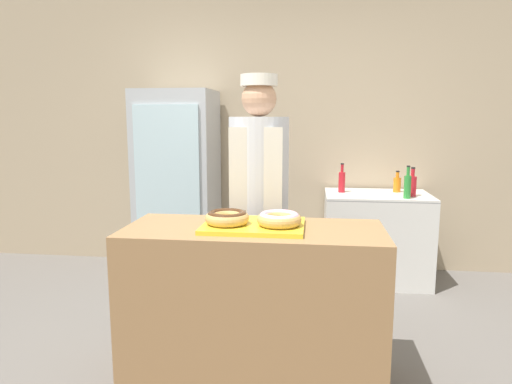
{
  "coord_description": "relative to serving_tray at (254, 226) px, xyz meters",
  "views": [
    {
      "loc": [
        0.31,
        -2.38,
        1.46
      ],
      "look_at": [
        0.0,
        0.1,
        1.06
      ],
      "focal_mm": 32.0,
      "sensor_mm": 36.0,
      "label": 1
    }
  ],
  "objects": [
    {
      "name": "brownie_back_right",
      "position": [
        0.11,
        0.15,
        0.03
      ],
      "size": [
        0.07,
        0.07,
        0.03
      ],
      "color": "#382111",
      "rests_on": "serving_tray"
    },
    {
      "name": "chest_freezer",
      "position": [
        0.89,
        1.75,
        -0.49
      ],
      "size": [
        0.92,
        0.63,
        0.8
      ],
      "color": "silver",
      "rests_on": "ground_plane"
    },
    {
      "name": "ground_plane",
      "position": [
        0.0,
        0.0,
        -0.9
      ],
      "size": [
        14.0,
        14.0,
        0.0
      ],
      "primitive_type": "plane",
      "color": "#66605B"
    },
    {
      "name": "beverage_fridge",
      "position": [
        -0.95,
        1.75,
        -0.03
      ],
      "size": [
        0.7,
        0.63,
        1.72
      ],
      "color": "#ADB2B7",
      "rests_on": "ground_plane"
    },
    {
      "name": "bottle_red",
      "position": [
        1.16,
        1.65,
        0.0
      ],
      "size": [
        0.07,
        0.07,
        0.25
      ],
      "color": "red",
      "rests_on": "chest_freezer"
    },
    {
      "name": "bottle_red_b",
      "position": [
        0.57,
        1.8,
        0.01
      ],
      "size": [
        0.06,
        0.06,
        0.26
      ],
      "color": "red",
      "rests_on": "chest_freezer"
    },
    {
      "name": "wall_back",
      "position": [
        0.0,
        2.13,
        0.45
      ],
      "size": [
        8.0,
        0.06,
        2.7
      ],
      "color": "tan",
      "rests_on": "ground_plane"
    },
    {
      "name": "brownie_back_left",
      "position": [
        -0.11,
        0.15,
        0.03
      ],
      "size": [
        0.07,
        0.07,
        0.03
      ],
      "color": "#382111",
      "rests_on": "serving_tray"
    },
    {
      "name": "bottle_green",
      "position": [
        1.1,
        1.53,
        0.01
      ],
      "size": [
        0.06,
        0.06,
        0.28
      ],
      "color": "#2D8C38",
      "rests_on": "chest_freezer"
    },
    {
      "name": "donut_light_glaze",
      "position": [
        0.14,
        -0.03,
        0.05
      ],
      "size": [
        0.24,
        0.24,
        0.07
      ],
      "color": "tan",
      "rests_on": "serving_tray"
    },
    {
      "name": "donut_chocolate_glaze",
      "position": [
        -0.14,
        -0.03,
        0.05
      ],
      "size": [
        0.24,
        0.24,
        0.07
      ],
      "color": "tan",
      "rests_on": "serving_tray"
    },
    {
      "name": "bottle_orange",
      "position": [
        1.08,
        1.87,
        -0.02
      ],
      "size": [
        0.07,
        0.07,
        0.2
      ],
      "color": "orange",
      "rests_on": "chest_freezer"
    },
    {
      "name": "baker_person",
      "position": [
        -0.04,
        0.6,
        0.02
      ],
      "size": [
        0.39,
        0.39,
        1.75
      ],
      "color": "#4C4C51",
      "rests_on": "ground_plane"
    },
    {
      "name": "serving_tray",
      "position": [
        0.0,
        0.0,
        0.0
      ],
      "size": [
        0.54,
        0.41,
        0.02
      ],
      "color": "yellow",
      "rests_on": "display_counter"
    },
    {
      "name": "display_counter",
      "position": [
        0.0,
        0.0,
        -0.45
      ],
      "size": [
        1.4,
        0.59,
        0.88
      ],
      "color": "#997047",
      "rests_on": "ground_plane"
    }
  ]
}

